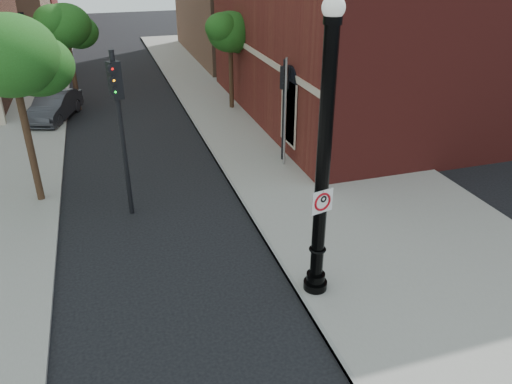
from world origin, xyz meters
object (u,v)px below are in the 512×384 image
object	(u,v)px
traffic_signal_left	(118,109)
traffic_signal_right	(284,95)
lamppost	(322,175)
no_parking_sign	(322,201)
parked_car	(54,106)

from	to	relation	value
traffic_signal_left	traffic_signal_right	distance (m)	6.87
lamppost	traffic_signal_left	bearing A→B (deg)	126.35
no_parking_sign	traffic_signal_left	bearing A→B (deg)	112.06
lamppost	traffic_signal_right	bearing A→B (deg)	75.55
no_parking_sign	traffic_signal_right	bearing A→B (deg)	62.41
parked_car	traffic_signal_left	xyz separation A→B (m)	(2.82, -11.12, 2.93)
traffic_signal_right	traffic_signal_left	bearing A→B (deg)	-177.74
lamppost	traffic_signal_left	size ratio (longest dim) A/B	1.35
parked_car	traffic_signal_left	bearing A→B (deg)	-57.08
traffic_signal_right	parked_car	bearing A→B (deg)	117.08
parked_car	lamppost	bearing A→B (deg)	-48.68
lamppost	no_parking_sign	distance (m)	0.62
traffic_signal_left	traffic_signal_right	size ratio (longest dim) A/B	1.29
lamppost	parked_car	world-z (taller)	lamppost
no_parking_sign	traffic_signal_left	distance (m)	7.25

